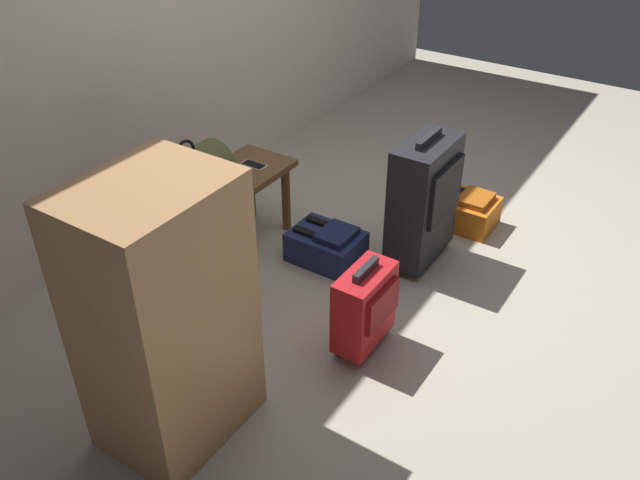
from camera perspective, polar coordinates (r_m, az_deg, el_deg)
name	(u,v)px	position (r m, az deg, el deg)	size (l,w,h in m)	color
ground_plane	(424,259)	(3.70, 8.95, -1.63)	(6.60, 6.60, 0.00)	#B2A893
bench	(216,199)	(3.52, -8.95, 3.48)	(1.00, 0.36, 0.44)	brown
duffel_bag_olive	(188,179)	(3.31, -11.27, 5.16)	(0.44, 0.26, 0.34)	#51562D
cell_phone	(254,165)	(3.67, -5.72, 6.43)	(0.07, 0.14, 0.01)	silver
suitcase_upright_charcoal	(424,199)	(3.50, 8.91, 3.50)	(0.43, 0.24, 0.74)	black
suitcase_small_red	(365,307)	(2.96, 3.89, -5.73)	(0.32, 0.19, 0.46)	red
backpack_orange	(463,210)	(4.01, 12.22, 2.56)	(0.28, 0.38, 0.21)	orange
backpack_navy	(327,245)	(3.60, 0.57, -0.46)	(0.28, 0.38, 0.21)	navy
side_cabinet	(165,318)	(2.48, -13.19, -6.53)	(0.56, 0.44, 1.10)	#A87A4C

